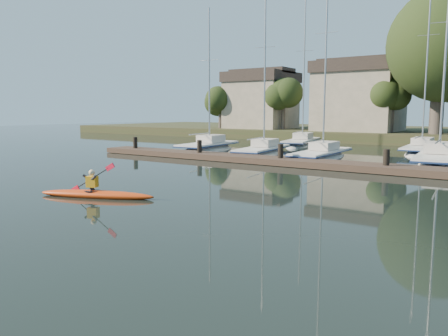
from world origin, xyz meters
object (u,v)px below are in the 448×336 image
Objects in this scene: dock at (329,164)px; sailboat_3 at (438,169)px; sailboat_0 at (208,153)px; sailboat_1 at (263,157)px; sailboat_2 at (321,162)px; kayak at (96,193)px; sailboat_6 at (421,155)px; sailboat_5 at (302,148)px.

dock is 2.42× the size of sailboat_3.
dock is 2.78× the size of sailboat_0.
sailboat_0 reaches higher than dock.
sailboat_2 is (4.46, -0.13, 0.00)m from sailboat_1.
kayak reaches higher than dock.
sailboat_1 is 0.94× the size of sailboat_2.
kayak is 0.31× the size of sailboat_3.
sailboat_0 is 0.83× the size of sailboat_6.
kayak is 25.83m from sailboat_6.
kayak is 16.97m from sailboat_1.
kayak is 0.13× the size of dock.
sailboat_0 is at bearing 175.10° from sailboat_2.
sailboat_1 reaches higher than sailboat_0.
dock is 2.37× the size of sailboat_5.
sailboat_5 is (-5.64, 9.33, -0.01)m from sailboat_2.
sailboat_6 is (10.14, -0.97, 0.01)m from sailboat_5.
sailboat_6 reaches higher than sailboat_0.
sailboat_5 reaches higher than sailboat_3.
kayak is 0.36× the size of sailboat_0.
kayak is 18.86m from sailboat_0.
sailboat_2 reaches higher than dock.
sailboat_2 is 9.49m from sailboat_6.
kayak is 13.25m from dock.
sailboat_0 is 0.85× the size of sailboat_5.
kayak is at bearing -121.40° from sailboat_3.
sailboat_2 is (-2.08, 4.03, -0.38)m from dock.
dock is at bearing -26.48° from sailboat_0.
sailboat_1 is at bearing 176.91° from sailboat_2.
sailboat_0 is at bearing 167.46° from sailboat_1.
kayak is 26.24m from sailboat_5.
dock is at bearing -103.26° from sailboat_6.
dock is 4.55m from sailboat_2.
sailboat_1 is 0.88× the size of sailboat_6.
sailboat_5 reaches higher than sailboat_1.
sailboat_2 reaches higher than sailboat_1.
sailboat_2 is (1.96, 16.65, -0.35)m from kayak.
sailboat_5 is at bearing 75.83° from kayak.
kayak is at bearing -106.70° from sailboat_6.
sailboat_3 is at bearing -75.35° from sailboat_6.
sailboat_3 is (4.72, 4.79, -0.41)m from dock.
sailboat_2 is 0.94× the size of sailboat_6.
sailboat_1 is (-6.54, 4.16, -0.38)m from dock.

